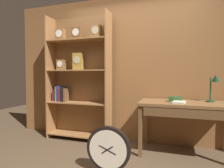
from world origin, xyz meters
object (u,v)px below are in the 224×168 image
object	(u,v)px
desk_lamp	(214,83)
round_clock_large	(108,150)
bookshelf	(78,76)
open_repair_manual	(179,102)
toolbox_small	(175,99)
workbench	(187,108)

from	to	relation	value
desk_lamp	round_clock_large	size ratio (longest dim) A/B	0.73
bookshelf	open_repair_manual	bearing A→B (deg)	-8.47
toolbox_small	open_repair_manual	xyz separation A→B (m)	(0.05, -0.12, -0.03)
open_repair_manual	round_clock_large	world-z (taller)	open_repair_manual
toolbox_small	round_clock_large	world-z (taller)	toolbox_small
bookshelf	desk_lamp	size ratio (longest dim) A/B	5.33
bookshelf	workbench	size ratio (longest dim) A/B	1.65
desk_lamp	open_repair_manual	xyz separation A→B (m)	(-0.49, -0.23, -0.27)
workbench	round_clock_large	distance (m)	1.32
workbench	toolbox_small	xyz separation A→B (m)	(-0.16, 0.03, 0.13)
workbench	desk_lamp	size ratio (longest dim) A/B	3.22
bookshelf	desk_lamp	world-z (taller)	bookshelf
desk_lamp	toolbox_small	bearing A→B (deg)	-168.69
desk_lamp	toolbox_small	distance (m)	0.60
workbench	toolbox_small	world-z (taller)	toolbox_small
bookshelf	open_repair_manual	distance (m)	1.82
toolbox_small	open_repair_manual	distance (m)	0.14
workbench	round_clock_large	bearing A→B (deg)	-135.89
workbench	open_repair_manual	distance (m)	0.18
desk_lamp	toolbox_small	world-z (taller)	desk_lamp
bookshelf	toolbox_small	distance (m)	1.75
desk_lamp	round_clock_large	bearing A→B (deg)	-141.56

